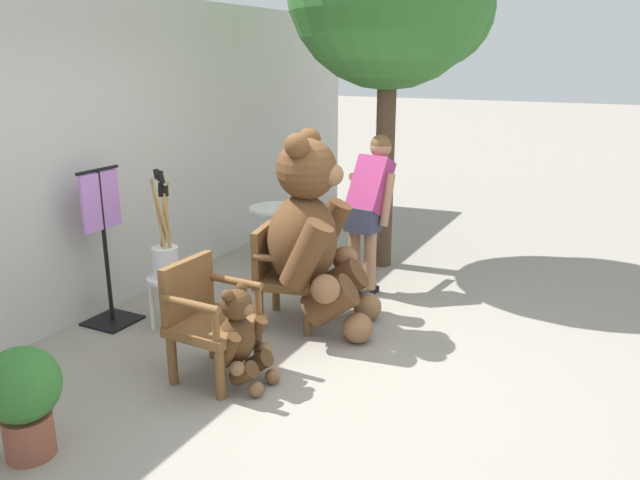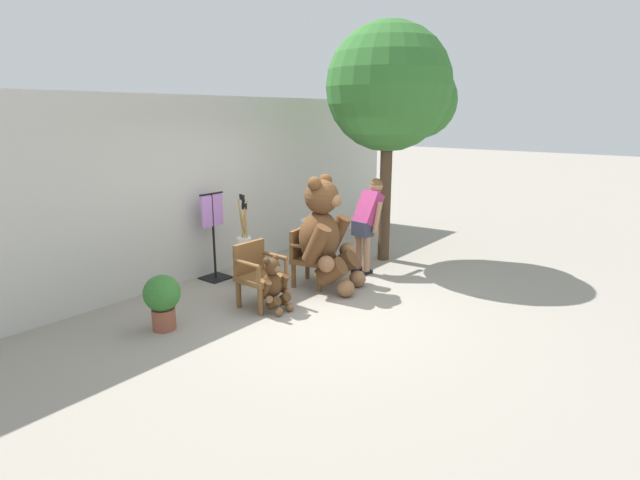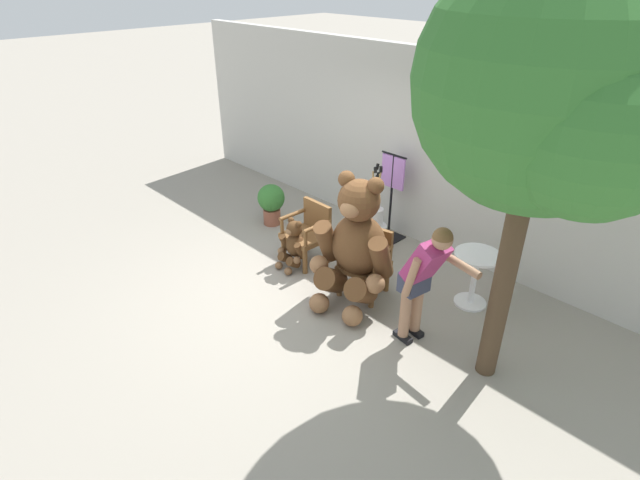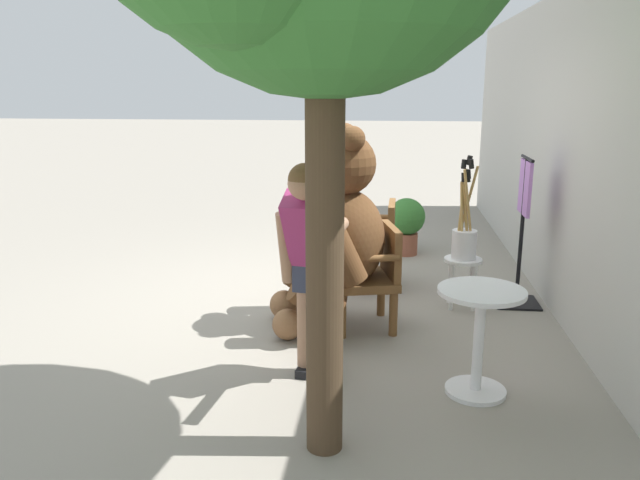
{
  "view_description": "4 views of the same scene",
  "coord_description": "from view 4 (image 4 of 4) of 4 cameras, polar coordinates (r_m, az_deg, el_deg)",
  "views": [
    {
      "loc": [
        -3.85,
        -1.87,
        2.25
      ],
      "look_at": [
        0.2,
        0.19,
        0.91
      ],
      "focal_mm": 35.0,
      "sensor_mm": 36.0,
      "label": 1
    },
    {
      "loc": [
        -5.04,
        -3.87,
        2.55
      ],
      "look_at": [
        0.08,
        0.15,
        0.88
      ],
      "focal_mm": 28.0,
      "sensor_mm": 36.0,
      "label": 2
    },
    {
      "loc": [
        3.99,
        -3.46,
        3.75
      ],
      "look_at": [
        0.2,
        0.22,
        0.81
      ],
      "focal_mm": 28.0,
      "sensor_mm": 36.0,
      "label": 3
    },
    {
      "loc": [
        5.49,
        0.84,
        1.98
      ],
      "look_at": [
        -0.16,
        0.21,
        0.56
      ],
      "focal_mm": 35.0,
      "sensor_mm": 36.0,
      "label": 4
    }
  ],
  "objects": [
    {
      "name": "ground_plane",
      "position": [
        5.9,
        -2.24,
        -5.61
      ],
      "size": [
        60.0,
        60.0,
        0.0
      ],
      "primitive_type": "plane",
      "color": "gray"
    },
    {
      "name": "back_wall",
      "position": [
        5.74,
        22.25,
        7.18
      ],
      "size": [
        10.0,
        0.16,
        2.8
      ],
      "primitive_type": "cube",
      "color": "beige",
      "rests_on": "ground"
    },
    {
      "name": "wooden_chair_left",
      "position": [
        6.23,
        4.96,
        -0.15
      ],
      "size": [
        0.57,
        0.53,
        0.86
      ],
      "color": "brown",
      "rests_on": "ground"
    },
    {
      "name": "wooden_chair_right",
      "position": [
        5.19,
        4.62,
        -3.05
      ],
      "size": [
        0.66,
        0.63,
        0.86
      ],
      "color": "brown",
      "rests_on": "ground"
    },
    {
      "name": "teddy_bear_large",
      "position": [
        5.07,
        1.67,
        0.82
      ],
      "size": [
        1.05,
        1.05,
        1.68
      ],
      "color": "brown",
      "rests_on": "ground"
    },
    {
      "name": "teddy_bear_small",
      "position": [
        6.27,
        2.36,
        -0.96
      ],
      "size": [
        0.44,
        0.42,
        0.74
      ],
      "color": "#4C3019",
      "rests_on": "ground"
    },
    {
      "name": "person_visitor",
      "position": [
        4.07,
        -0.61,
        -1.28
      ],
      "size": [
        0.83,
        0.48,
        1.53
      ],
      "color": "black",
      "rests_on": "ground"
    },
    {
      "name": "white_stool",
      "position": [
        5.79,
        12.91,
        -2.65
      ],
      "size": [
        0.34,
        0.34,
        0.46
      ],
      "color": "white",
      "rests_on": "ground"
    },
    {
      "name": "brush_bucket",
      "position": [
        5.71,
        13.06,
        0.41
      ],
      "size": [
        0.22,
        0.22,
        0.93
      ],
      "color": "white",
      "rests_on": "white_stool"
    },
    {
      "name": "round_side_table",
      "position": [
        4.19,
        14.36,
        -7.92
      ],
      "size": [
        0.56,
        0.56,
        0.72
      ],
      "color": "white",
      "rests_on": "ground"
    },
    {
      "name": "potted_plant",
      "position": [
        7.47,
        7.91,
        1.65
      ],
      "size": [
        0.44,
        0.44,
        0.68
      ],
      "color": "brown",
      "rests_on": "ground"
    },
    {
      "name": "clothing_display_stand",
      "position": [
        5.92,
        17.98,
        1.04
      ],
      "size": [
        0.44,
        0.4,
        1.36
      ],
      "color": "black",
      "rests_on": "ground"
    }
  ]
}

